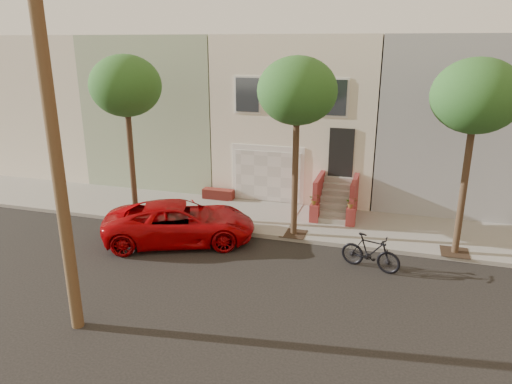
% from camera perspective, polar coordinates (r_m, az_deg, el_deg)
% --- Properties ---
extents(ground, '(90.00, 90.00, 0.00)m').
position_cam_1_polar(ground, '(14.31, -2.89, -10.96)').
color(ground, black).
rests_on(ground, ground).
extents(sidewalk, '(40.00, 3.70, 0.15)m').
position_cam_1_polar(sidewalk, '(18.94, 2.54, -3.31)').
color(sidewalk, gray).
rests_on(sidewalk, ground).
extents(house_row, '(33.10, 11.70, 7.00)m').
position_cam_1_polar(house_row, '(23.61, 6.23, 9.77)').
color(house_row, beige).
rests_on(house_row, sidewalk).
extents(tree_left, '(2.70, 2.57, 6.30)m').
position_cam_1_polar(tree_left, '(18.58, -15.48, 12.14)').
color(tree_left, '#2D2116').
rests_on(tree_left, sidewalk).
extents(tree_mid, '(2.70, 2.57, 6.30)m').
position_cam_1_polar(tree_mid, '(16.12, 5.00, 11.94)').
color(tree_mid, '#2D2116').
rests_on(tree_mid, sidewalk).
extents(tree_right, '(2.70, 2.57, 6.30)m').
position_cam_1_polar(tree_right, '(15.93, 25.06, 10.31)').
color(tree_right, '#2D2116').
rests_on(tree_right, sidewalk).
extents(pickup_truck, '(5.81, 4.25, 1.47)m').
position_cam_1_polar(pickup_truck, '(17.02, -9.14, -3.63)').
color(pickup_truck, '#A40408').
rests_on(pickup_truck, ground).
extents(motorcycle, '(1.99, 1.06, 1.15)m').
position_cam_1_polar(motorcycle, '(15.30, 13.66, -7.08)').
color(motorcycle, black).
rests_on(motorcycle, ground).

